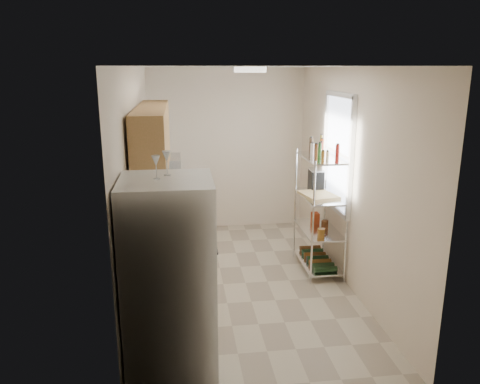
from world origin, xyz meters
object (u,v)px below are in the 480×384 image
at_px(refrigerator, 170,284).
at_px(cutting_board, 319,195).
at_px(rice_cooker, 163,198).
at_px(frying_pan_large, 169,200).
at_px(espresso_machine, 316,180).

relative_size(refrigerator, cutting_board, 3.66).
bearing_deg(refrigerator, rice_cooker, 92.89).
height_order(refrigerator, rice_cooker, refrigerator).
xyz_separation_m(refrigerator, cutting_board, (1.84, 1.99, 0.15)).
distance_m(rice_cooker, frying_pan_large, 0.19).
bearing_deg(frying_pan_large, cutting_board, -6.34).
distance_m(refrigerator, cutting_board, 2.72).
distance_m(rice_cooker, espresso_machine, 2.01).
bearing_deg(cutting_board, rice_cooker, 174.21).
xyz_separation_m(rice_cooker, espresso_machine, (2.00, 0.11, 0.15)).
bearing_deg(rice_cooker, espresso_machine, 3.13).
height_order(refrigerator, cutting_board, refrigerator).
distance_m(refrigerator, rice_cooker, 2.20).
distance_m(frying_pan_large, espresso_machine, 1.96).
xyz_separation_m(frying_pan_large, espresso_machine, (1.94, -0.05, 0.23)).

